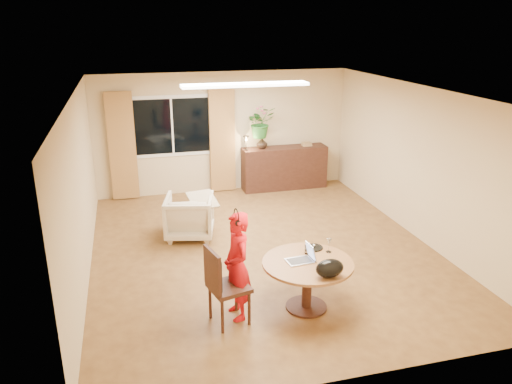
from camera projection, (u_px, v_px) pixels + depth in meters
floor at (263, 250)px, 8.27m from camera, size 6.50×6.50×0.00m
ceiling at (264, 92)px, 7.42m from camera, size 6.50×6.50×0.00m
wall_back at (224, 133)px, 10.82m from camera, size 5.50×0.00×5.50m
wall_left at (80, 190)px, 7.19m from camera, size 0.00×6.50×6.50m
wall_right at (419, 163)px, 8.51m from camera, size 0.00×6.50×6.50m
window at (172, 126)px, 10.47m from camera, size 1.70×0.03×1.30m
curtain_left at (122, 147)px, 10.26m from camera, size 0.55×0.08×2.25m
curtain_right at (222, 141)px, 10.77m from camera, size 0.55×0.08×2.25m
ceiling_panel at (245, 85)px, 8.53m from camera, size 2.20×0.35×0.05m
dining_table at (307, 272)px, 6.46m from camera, size 1.18×1.18×0.67m
dining_chair at (229, 285)px, 6.16m from camera, size 0.59×0.56×1.04m
child at (237, 266)px, 6.22m from camera, size 0.55×0.39×1.42m
laptop at (300, 253)px, 6.39m from camera, size 0.37×0.26×0.23m
tumbler at (308, 250)px, 6.62m from camera, size 0.09×0.09×0.12m
wine_glass at (329, 245)px, 6.65m from camera, size 0.08×0.08×0.20m
pot_lid at (314, 247)px, 6.78m from camera, size 0.31×0.31×0.04m
handbag at (330, 268)px, 6.00m from camera, size 0.38×0.26×0.24m
armchair at (190, 216)px, 8.68m from camera, size 0.97×0.99×0.75m
throw at (202, 195)px, 8.54m from camera, size 0.53×0.61×0.03m
sideboard at (284, 168)px, 11.19m from camera, size 1.89×0.46×0.95m
vase at (262, 143)px, 10.87m from camera, size 0.26×0.26×0.25m
bouquet at (260, 123)px, 10.71m from camera, size 0.71×0.66×0.66m
book_stack at (307, 144)px, 11.14m from camera, size 0.23×0.18×0.09m
desk_lamp at (246, 143)px, 10.72m from camera, size 0.14×0.14×0.33m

